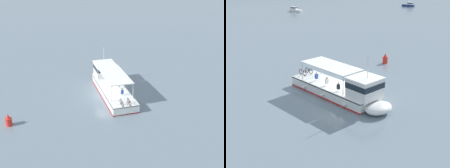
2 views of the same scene
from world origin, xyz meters
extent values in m
plane|color=slate|center=(0.00, 0.00, 0.00)|extent=(400.00, 400.00, 0.00)
cube|color=white|center=(-1.20, -0.18, 0.55)|extent=(5.27, 11.22, 1.10)
ellipsoid|color=white|center=(0.03, -6.26, 0.55)|extent=(3.32, 2.74, 1.01)
cube|color=red|center=(-1.20, -0.18, 0.10)|extent=(5.31, 11.23, 0.16)
cube|color=#2D2D33|center=(-1.20, -0.18, 1.02)|extent=(5.33, 11.23, 0.10)
cube|color=white|center=(-0.33, -4.49, 2.05)|extent=(3.18, 3.09, 1.90)
cube|color=#19232D|center=(-0.33, -4.49, 2.38)|extent=(3.25, 3.14, 0.56)
cube|color=white|center=(-0.33, -4.49, 3.06)|extent=(3.37, 3.27, 0.12)
cube|color=white|center=(-1.29, 0.26, 3.15)|extent=(4.21, 7.15, 0.10)
cylinder|color=silver|center=(0.69, -2.65, 2.10)|extent=(0.08, 0.08, 2.00)
cylinder|color=silver|center=(-1.98, -3.19, 2.10)|extent=(0.08, 0.08, 2.00)
cylinder|color=silver|center=(-0.59, 3.72, 2.10)|extent=(0.08, 0.08, 2.00)
cylinder|color=silver|center=(-3.26, 3.18, 2.10)|extent=(0.08, 0.08, 2.00)
cylinder|color=silver|center=(-0.27, -4.79, 4.22)|extent=(0.06, 0.06, 2.20)
sphere|color=white|center=(-2.27, -3.86, 0.50)|extent=(0.36, 0.36, 0.36)
sphere|color=white|center=(-2.92, -0.63, 0.50)|extent=(0.36, 0.36, 0.36)
sphere|color=white|center=(-3.53, 2.41, 0.50)|extent=(0.36, 0.36, 0.36)
torus|color=black|center=(-1.65, 4.37, 1.43)|extent=(0.19, 0.66, 0.66)
torus|color=black|center=(-1.79, 5.06, 1.43)|extent=(0.19, 0.66, 0.66)
cylinder|color=maroon|center=(-1.72, 4.71, 1.55)|extent=(0.20, 0.70, 0.06)
torus|color=black|center=(-2.54, 4.19, 1.43)|extent=(0.19, 0.66, 0.66)
torus|color=black|center=(-2.68, 4.88, 1.43)|extent=(0.19, 0.66, 0.66)
cylinder|color=maroon|center=(-2.61, 4.54, 1.55)|extent=(0.20, 0.70, 0.06)
cube|color=#2D4CA5|center=(-2.10, 2.11, 1.56)|extent=(0.36, 0.28, 0.52)
sphere|color=beige|center=(-2.10, 2.11, 1.93)|extent=(0.20, 0.20, 0.20)
cube|color=white|center=(-1.89, 0.14, 1.56)|extent=(0.36, 0.28, 0.52)
sphere|color=tan|center=(-1.89, 0.14, 1.93)|extent=(0.20, 0.20, 0.20)
cube|color=black|center=(-1.67, -1.82, 1.56)|extent=(0.36, 0.28, 0.52)
sphere|color=beige|center=(-1.67, -1.82, 1.93)|extent=(0.20, 0.20, 0.20)
cylinder|color=red|center=(10.74, 6.14, 0.45)|extent=(0.70, 0.70, 0.90)
cone|color=red|center=(10.74, 6.14, 1.15)|extent=(0.42, 0.42, 0.50)
camera|label=1|loc=(1.82, 32.52, 16.29)|focal=44.18mm
camera|label=2|loc=(-18.11, -28.92, 13.75)|focal=54.15mm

